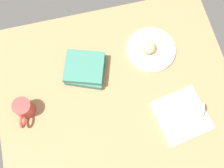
{
  "coord_description": "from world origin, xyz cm",
  "views": [
    {
      "loc": [
        10.95,
        37.57,
        129.75
      ],
      "look_at": [
        1.3,
        -3.02,
        7.0
      ],
      "focal_mm": 45.28,
      "sensor_mm": 36.0,
      "label": 1
    }
  ],
  "objects_px": {
    "round_plate": "(151,50)",
    "scone_pastry": "(148,47)",
    "breakfast_wrap": "(190,108)",
    "book_stack": "(85,69)",
    "square_plate": "(182,116)",
    "coffee_mug": "(24,109)",
    "sauce_cup": "(175,122)"
  },
  "relations": [
    {
      "from": "book_stack",
      "to": "coffee_mug",
      "type": "xyz_separation_m",
      "value": [
        0.3,
        0.13,
        0.02
      ]
    },
    {
      "from": "scone_pastry",
      "to": "round_plate",
      "type": "bearing_deg",
      "value": 176.56
    },
    {
      "from": "square_plate",
      "to": "coffee_mug",
      "type": "xyz_separation_m",
      "value": [
        0.68,
        -0.18,
        0.04
      ]
    },
    {
      "from": "round_plate",
      "to": "sauce_cup",
      "type": "height_order",
      "value": "sauce_cup"
    },
    {
      "from": "square_plate",
      "to": "scone_pastry",
      "type": "bearing_deg",
      "value": -80.02
    },
    {
      "from": "book_stack",
      "to": "breakfast_wrap",
      "type": "bearing_deg",
      "value": 144.69
    },
    {
      "from": "scone_pastry",
      "to": "book_stack",
      "type": "bearing_deg",
      "value": 6.79
    },
    {
      "from": "scone_pastry",
      "to": "breakfast_wrap",
      "type": "relative_size",
      "value": 0.63
    },
    {
      "from": "round_plate",
      "to": "sauce_cup",
      "type": "xyz_separation_m",
      "value": [
        -0.0,
        0.37,
        0.02
      ]
    },
    {
      "from": "round_plate",
      "to": "coffee_mug",
      "type": "height_order",
      "value": "coffee_mug"
    },
    {
      "from": "scone_pastry",
      "to": "book_stack",
      "type": "relative_size",
      "value": 0.31
    },
    {
      "from": "book_stack",
      "to": "square_plate",
      "type": "bearing_deg",
      "value": 140.52
    },
    {
      "from": "square_plate",
      "to": "coffee_mug",
      "type": "bearing_deg",
      "value": -15.07
    },
    {
      "from": "breakfast_wrap",
      "to": "coffee_mug",
      "type": "distance_m",
      "value": 0.73
    },
    {
      "from": "scone_pastry",
      "to": "breakfast_wrap",
      "type": "bearing_deg",
      "value": 106.15
    },
    {
      "from": "round_plate",
      "to": "sauce_cup",
      "type": "distance_m",
      "value": 0.37
    },
    {
      "from": "round_plate",
      "to": "breakfast_wrap",
      "type": "bearing_deg",
      "value": 103.41
    },
    {
      "from": "square_plate",
      "to": "book_stack",
      "type": "relative_size",
      "value": 0.97
    },
    {
      "from": "breakfast_wrap",
      "to": "sauce_cup",
      "type": "bearing_deg",
      "value": -35.63
    },
    {
      "from": "scone_pastry",
      "to": "square_plate",
      "type": "height_order",
      "value": "scone_pastry"
    },
    {
      "from": "book_stack",
      "to": "coffee_mug",
      "type": "relative_size",
      "value": 1.75
    },
    {
      "from": "scone_pastry",
      "to": "coffee_mug",
      "type": "bearing_deg",
      "value": 15.07
    },
    {
      "from": "round_plate",
      "to": "breakfast_wrap",
      "type": "distance_m",
      "value": 0.34
    },
    {
      "from": "coffee_mug",
      "to": "breakfast_wrap",
      "type": "bearing_deg",
      "value": 167.11
    },
    {
      "from": "scone_pastry",
      "to": "book_stack",
      "type": "xyz_separation_m",
      "value": [
        0.32,
        0.04,
        -0.01
      ]
    },
    {
      "from": "round_plate",
      "to": "scone_pastry",
      "type": "relative_size",
      "value": 3.41
    },
    {
      "from": "round_plate",
      "to": "coffee_mug",
      "type": "xyz_separation_m",
      "value": [
        0.63,
        0.17,
        0.04
      ]
    },
    {
      "from": "sauce_cup",
      "to": "coffee_mug",
      "type": "height_order",
      "value": "coffee_mug"
    },
    {
      "from": "scone_pastry",
      "to": "book_stack",
      "type": "distance_m",
      "value": 0.32
    },
    {
      "from": "scone_pastry",
      "to": "breakfast_wrap",
      "type": "height_order",
      "value": "breakfast_wrap"
    },
    {
      "from": "sauce_cup",
      "to": "book_stack",
      "type": "distance_m",
      "value": 0.47
    },
    {
      "from": "round_plate",
      "to": "breakfast_wrap",
      "type": "xyz_separation_m",
      "value": [
        -0.08,
        0.33,
        0.04
      ]
    }
  ]
}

